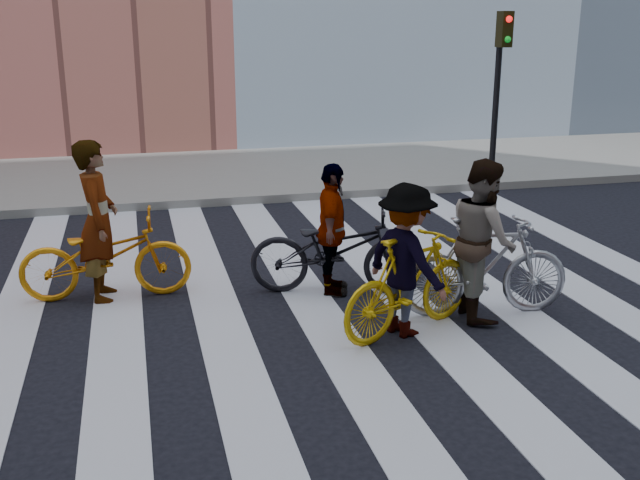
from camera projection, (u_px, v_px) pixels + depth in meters
name	position (u px, v px, depth m)	size (l,w,h in m)	color
ground	(358.00, 301.00, 8.82)	(100.00, 100.00, 0.00)	black
sidewalk_far	(254.00, 172.00, 15.77)	(100.00, 5.00, 0.15)	gray
zebra_crosswalk	(358.00, 301.00, 8.82)	(8.25, 10.00, 0.01)	silver
traffic_signal	(500.00, 69.00, 14.15)	(0.22, 0.42, 3.33)	black
bike_yellow_left	(105.00, 256.00, 8.79)	(0.69, 1.98, 1.04)	orange
bike_silver_mid	(485.00, 266.00, 8.27)	(0.54, 1.90, 1.14)	#A3A5AC
bike_yellow_right	(410.00, 284.00, 7.80)	(0.51, 1.80, 1.08)	gold
bike_dark_rear	(336.00, 250.00, 8.94)	(0.72, 2.07, 1.09)	black
rider_left	(98.00, 221.00, 8.66)	(0.69, 0.45, 1.90)	slate
rider_mid	(483.00, 239.00, 8.17)	(0.86, 0.67, 1.77)	slate
rider_right	(406.00, 260.00, 7.71)	(1.04, 0.60, 1.62)	slate
rider_rear	(332.00, 230.00, 8.85)	(0.93, 0.39, 1.59)	slate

